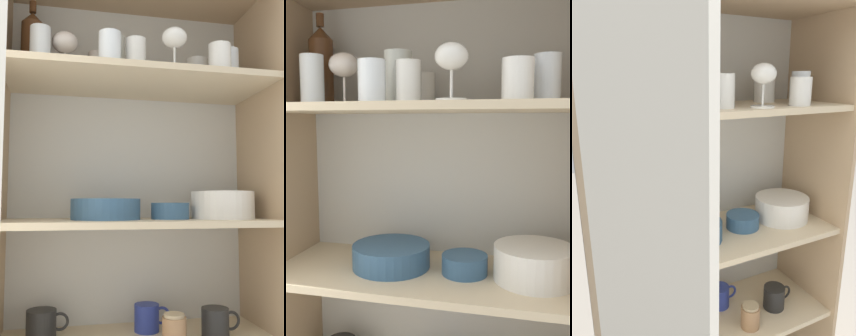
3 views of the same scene
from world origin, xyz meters
The scene contains 19 objects.
cupboard_back_panel centered at (0.00, 0.35, 0.76)m, with size 0.87×0.02×1.51m, color silver.
cupboard_side_left centered at (-0.43, 0.17, 0.76)m, with size 0.02×0.38×1.51m, color tan.
shelf_board_middle centered at (0.00, 0.17, 0.74)m, with size 0.84×0.34×0.02m, color beige.
shelf_board_upper centered at (0.00, 0.17, 1.20)m, with size 0.84×0.34×0.02m, color beige.
tumbler_glass_0 centered at (0.22, 0.24, 1.26)m, with size 0.08×0.08×0.11m.
tumbler_glass_1 centered at (-0.08, 0.19, 1.28)m, with size 0.07×0.07×0.14m.
tumbler_glass_2 centered at (-0.31, 0.14, 1.27)m, with size 0.06×0.06×0.13m.
tumbler_glass_3 centered at (0.30, 0.13, 1.26)m, with size 0.06×0.06×0.11m.
tumbler_glass_4 centered at (0.23, 0.06, 1.25)m, with size 0.07×0.07×0.09m.
tumbler_glass_5 centered at (-0.13, 0.28, 1.27)m, with size 0.07×0.07×0.12m.
tumbler_glass_6 centered at (-0.11, 0.07, 1.26)m, with size 0.07×0.07×0.10m.
tumbler_glass_7 centered at (-0.04, 0.29, 1.25)m, with size 0.07×0.07×0.09m.
tumbler_glass_8 centered at (-0.03, 0.10, 1.26)m, with size 0.06×0.06×0.10m.
wine_glass_0 centered at (0.09, 0.06, 1.30)m, with size 0.08×0.08×0.13m.
wine_glass_1 centered at (-0.24, 0.19, 1.31)m, with size 0.08×0.08×0.14m.
wine_bottle centered at (-0.34, 0.26, 1.33)m, with size 0.07×0.07×0.27m.
plate_stack_white centered at (0.28, 0.18, 0.80)m, with size 0.21×0.21×0.09m.
mixing_bowl_large centered at (-0.10, 0.18, 0.79)m, with size 0.22×0.22×0.06m.
serving_bowl_small centered at (0.10, 0.18, 0.78)m, with size 0.12×0.12×0.05m.
Camera 2 is at (0.25, -0.83, 1.16)m, focal length 42.00 mm.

